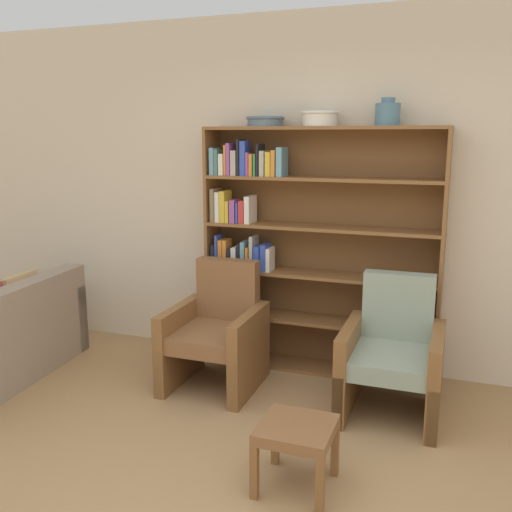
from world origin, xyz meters
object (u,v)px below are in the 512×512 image
Objects in this scene: bowl_cream at (320,118)px; footstool at (297,435)px; bowl_olive at (265,121)px; armchair_leather at (217,334)px; vase_tall at (388,114)px; armchair_cushioned at (393,356)px; bookshelf at (297,250)px.

bowl_cream is 2.30m from footstool.
armchair_leather is (-0.19, -0.52, -1.55)m from bowl_olive.
vase_tall is at bearing 83.19° from footstool.
vase_tall is at bearing -71.87° from armchair_cushioned.
bookshelf reaches higher than armchair_leather.
vase_tall is 0.21× the size of armchair_cushioned.
armchair_leather is at bearing -139.65° from bowl_cream.
armchair_cushioned is at bearing 179.62° from armchair_leather.
armchair_cushioned is at bearing -38.18° from bowl_cream.
armchair_leather is 1.28m from armchair_cushioned.
bowl_olive is 1.64m from armchair_leather.
vase_tall is 2.31m from footstool.
vase_tall is at bearing 0.00° from bowl_olive.
bowl_olive is at bearing -26.02° from armchair_cushioned.
armchair_leather and armchair_cushioned have the same top height.
armchair_cushioned is (0.66, -0.52, -1.57)m from bowl_cream.
bowl_cream reaches higher than bookshelf.
armchair_leather is at bearing -0.33° from armchair_cushioned.
footstool is at bearing -65.22° from bowl_olive.
bowl_olive is at bearing 114.78° from footstool.
bowl_olive is at bearing -180.00° from vase_tall.
bookshelf is 1.13m from armchair_cushioned.
vase_tall is (0.49, 0.00, 0.02)m from bowl_cream.
armchair_cushioned is at bearing -71.54° from vase_tall.
bowl_olive is at bearing -180.00° from bowl_cream.
bowl_cream is at bearing 0.00° from bowl_olive.
bowl_cream is at bearing 180.00° from vase_tall.
vase_tall is 2.00m from armchair_leather.
armchair_leather is 2.38× the size of footstool.
armchair_leather is 1.39m from footstool.
footstool is (-0.36, -1.05, -0.09)m from armchair_cushioned.
bookshelf is 9.82× the size of vase_tall.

